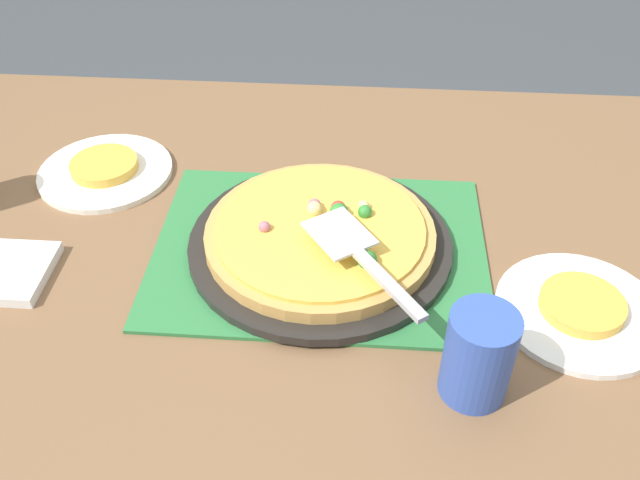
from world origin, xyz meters
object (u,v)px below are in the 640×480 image
plate_far_right (580,311)px  pizza_pan (320,244)px  pizza (321,233)px  napkin_stack (6,272)px  pizza_server (359,253)px  cup_far (478,356)px  plate_near_left (106,172)px  served_slice_left (104,165)px  served_slice_right (582,305)px

plate_far_right → pizza_pan: bearing=-16.2°
pizza → napkin_stack: 0.44m
pizza_server → napkin_stack: size_ratio=1.77×
cup_far → napkin_stack: size_ratio=1.00×
pizza_server → napkin_stack: (0.49, 0.01, -0.06)m
pizza_pan → plate_near_left: 0.41m
plate_far_right → served_slice_left: served_slice_left is taller
pizza_server → plate_near_left: bearing=-29.8°
plate_near_left → served_slice_right: bearing=159.7°
plate_near_left → pizza_server: 0.50m
pizza → plate_near_left: bearing=-23.9°
plate_near_left → served_slice_right: (-0.72, 0.27, 0.01)m
cup_far → served_slice_left: bearing=-35.1°
plate_far_right → served_slice_left: (0.72, -0.27, 0.01)m
pizza_pan → plate_near_left: pizza_pan is taller
pizza_pan → cup_far: (-0.20, 0.23, 0.05)m
served_slice_right → pizza_server: size_ratio=0.52×
cup_far → pizza: bearing=-50.0°
served_slice_left → pizza_pan: bearing=156.0°
plate_near_left → napkin_stack: bearing=76.0°
pizza → napkin_stack: size_ratio=2.75×
cup_far → napkin_stack: cup_far is taller
served_slice_right → pizza_server: bearing=-4.3°
served_slice_left → napkin_stack: 0.26m
served_slice_left → pizza: bearing=156.1°
pizza → served_slice_left: size_ratio=3.00×
pizza → pizza_server: 0.10m
served_slice_right → napkin_stack: (0.78, -0.02, -0.01)m
plate_near_left → plate_far_right: (-0.72, 0.27, 0.00)m
cup_far → pizza_server: (0.14, -0.15, 0.01)m
pizza → pizza_server: (-0.06, 0.08, 0.04)m
plate_near_left → pizza_server: (-0.43, 0.25, 0.06)m
plate_far_right → napkin_stack: (0.78, -0.02, 0.00)m
served_slice_left → plate_near_left: bearing=0.0°
pizza_pan → served_slice_left: (0.37, -0.17, 0.01)m
plate_far_right → cup_far: cup_far is taller
pizza → served_slice_right: bearing=163.7°
served_slice_left → pizza_server: (-0.43, 0.25, 0.05)m
plate_far_right → cup_far: (0.15, 0.13, 0.06)m
pizza → served_slice_right: (-0.35, 0.10, -0.02)m
served_slice_right → plate_far_right: bearing=0.0°
pizza → served_slice_right: 0.36m
plate_near_left → pizza_server: bearing=150.2°
pizza_pan → pizza_server: 0.11m
napkin_stack → cup_far: bearing=166.8°
pizza_pan → cup_far: cup_far is taller
served_slice_left → served_slice_right: (-0.72, 0.27, 0.00)m
pizza_pan → plate_far_right: 0.37m
pizza_pan → served_slice_right: served_slice_right is taller
cup_far → pizza_server: size_ratio=0.56×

